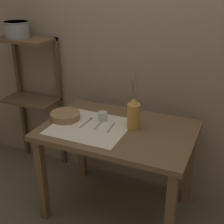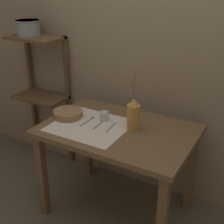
{
  "view_description": "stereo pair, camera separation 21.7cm",
  "coord_description": "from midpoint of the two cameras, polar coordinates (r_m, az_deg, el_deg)",
  "views": [
    {
      "loc": [
        0.77,
        -1.88,
        1.8
      ],
      "look_at": [
        -0.05,
        0.0,
        0.87
      ],
      "focal_mm": 50.0,
      "sensor_mm": 36.0,
      "label": 1
    },
    {
      "loc": [
        0.97,
        -1.78,
        1.8
      ],
      "look_at": [
        -0.05,
        0.0,
        0.87
      ],
      "focal_mm": 50.0,
      "sensor_mm": 36.0,
      "label": 2
    }
  ],
  "objects": [
    {
      "name": "ground_plane",
      "position": [
        2.71,
        3.37,
        -17.37
      ],
      "size": [
        12.0,
        12.0,
        0.0
      ],
      "primitive_type": "plane",
      "color": "brown"
    },
    {
      "name": "stone_wall_back",
      "position": [
        2.54,
        9.02,
        10.38
      ],
      "size": [
        7.0,
        0.06,
        2.4
      ],
      "color": "gray",
      "rests_on": "ground_plane"
    },
    {
      "name": "linen_cloth",
      "position": [
        2.31,
        -1.3,
        -2.53
      ],
      "size": [
        0.55,
        0.49,
        0.0
      ],
      "color": "beige",
      "rests_on": "wooden_table"
    },
    {
      "name": "spoon_inner",
      "position": [
        2.4,
        -1.38,
        -1.38
      ],
      "size": [
        0.03,
        0.18,
        0.02
      ],
      "color": "gray",
      "rests_on": "wooden_table"
    },
    {
      "name": "pitcher_with_flowers",
      "position": [
        2.23,
        6.72,
        -0.64
      ],
      "size": [
        0.09,
        0.09,
        0.45
      ],
      "color": "#B7843D",
      "rests_on": "wooden_table"
    },
    {
      "name": "metal_pot_large",
      "position": [
        2.9,
        -13.0,
        14.82
      ],
      "size": [
        0.22,
        0.22,
        0.13
      ],
      "color": "gray",
      "rests_on": "wooden_shelf_unit"
    },
    {
      "name": "glass_tumbler_near",
      "position": [
        2.38,
        1.18,
        -0.79
      ],
      "size": [
        0.07,
        0.07,
        0.07
      ],
      "color": "#B7C1BC",
      "rests_on": "wooden_table"
    },
    {
      "name": "wooden_table",
      "position": [
        2.33,
        3.76,
        -5.45
      ],
      "size": [
        1.11,
        0.75,
        0.75
      ],
      "color": "brown",
      "rests_on": "ground_plane"
    },
    {
      "name": "wooden_shelf_unit",
      "position": [
        3.0,
        -10.69,
        5.92
      ],
      "size": [
        0.5,
        0.29,
        1.28
      ],
      "color": "brown",
      "rests_on": "ground_plane"
    },
    {
      "name": "fork_inner",
      "position": [
        2.28,
        2.5,
        -2.89
      ],
      "size": [
        0.03,
        0.17,
        0.0
      ],
      "color": "gray",
      "rests_on": "wooden_table"
    },
    {
      "name": "wooden_bowl",
      "position": [
        2.45,
        -5.57,
        -0.39
      ],
      "size": [
        0.23,
        0.23,
        0.05
      ],
      "color": "#8E6B47",
      "rests_on": "wooden_table"
    },
    {
      "name": "fork_outer",
      "position": [
        2.32,
        0.28,
        -2.34
      ],
      "size": [
        0.02,
        0.17,
        0.0
      ],
      "color": "gray",
      "rests_on": "wooden_table"
    },
    {
      "name": "spoon_outer",
      "position": [
        2.45,
        -3.45,
        -0.81
      ],
      "size": [
        0.04,
        0.18,
        0.02
      ],
      "color": "gray",
      "rests_on": "wooden_table"
    }
  ]
}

